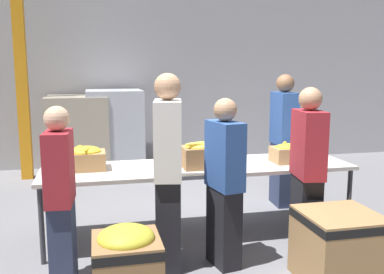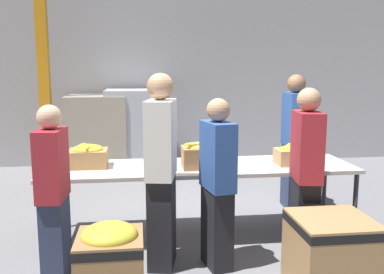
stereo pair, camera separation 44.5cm
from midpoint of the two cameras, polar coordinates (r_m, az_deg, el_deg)
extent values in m
plane|color=slate|center=(4.85, -1.79, -12.88)|extent=(30.00, 30.00, 0.00)
cube|color=#A8A8AD|center=(8.21, -7.00, 10.33)|extent=(16.00, 0.08, 4.00)
cube|color=beige|center=(4.62, -1.83, -4.07)|extent=(3.31, 0.87, 0.04)
cylinder|color=#38383D|center=(4.35, -22.28, -10.98)|extent=(0.05, 0.05, 0.74)
cylinder|color=#38383D|center=(4.94, 17.78, -8.33)|extent=(0.05, 0.05, 0.74)
cylinder|color=#38383D|center=(5.06, -20.91, -8.10)|extent=(0.05, 0.05, 0.74)
cylinder|color=#38383D|center=(5.57, 13.83, -6.18)|extent=(0.05, 0.05, 0.74)
cube|color=#A37A4C|center=(4.60, -16.71, -3.06)|extent=(0.40, 0.34, 0.18)
ellipsoid|color=yellow|center=(4.59, -16.76, -1.84)|extent=(0.32, 0.31, 0.10)
ellipsoid|color=yellow|center=(4.49, -16.58, -1.59)|extent=(0.10, 0.18, 0.05)
ellipsoid|color=yellow|center=(4.51, -16.61, -1.60)|extent=(0.16, 0.14, 0.04)
ellipsoid|color=yellow|center=(4.69, -17.53, -1.32)|extent=(0.11, 0.18, 0.05)
ellipsoid|color=yellow|center=(4.67, -16.31, -1.41)|extent=(0.22, 0.13, 0.05)
cube|color=olive|center=(4.49, -1.60, -2.74)|extent=(0.40, 0.32, 0.22)
ellipsoid|color=yellow|center=(4.47, -1.60, -1.27)|extent=(0.34, 0.28, 0.09)
ellipsoid|color=yellow|center=(4.44, -1.63, -1.03)|extent=(0.12, 0.16, 0.05)
ellipsoid|color=yellow|center=(4.37, -2.55, -1.00)|extent=(0.20, 0.05, 0.05)
ellipsoid|color=yellow|center=(4.49, -0.29, -0.91)|extent=(0.07, 0.15, 0.05)
cube|color=tan|center=(4.83, 10.39, -2.36)|extent=(0.40, 0.28, 0.17)
ellipsoid|color=yellow|center=(4.81, 10.42, -1.31)|extent=(0.34, 0.24, 0.07)
ellipsoid|color=yellow|center=(4.86, 9.70, -0.89)|extent=(0.14, 0.18, 0.05)
ellipsoid|color=yellow|center=(4.81, 11.65, -0.90)|extent=(0.08, 0.17, 0.05)
ellipsoid|color=yellow|center=(4.83, 11.29, -0.81)|extent=(0.17, 0.11, 0.04)
ellipsoid|color=yellow|center=(4.77, 11.37, -1.27)|extent=(0.05, 0.17, 0.05)
cube|color=black|center=(4.03, 1.05, -11.92)|extent=(0.26, 0.38, 0.74)
cube|color=#2D5199|center=(3.84, 1.08, -2.47)|extent=(0.28, 0.45, 0.61)
sphere|color=tan|center=(3.78, 1.10, 3.63)|extent=(0.21, 0.21, 0.21)
cube|color=black|center=(4.35, 12.04, -10.23)|extent=(0.26, 0.40, 0.78)
cube|color=maroon|center=(4.17, 12.37, -0.95)|extent=(0.28, 0.47, 0.64)
sphere|color=tan|center=(4.12, 12.57, 4.98)|extent=(0.22, 0.22, 0.22)
cube|color=#2D3856|center=(5.82, 9.81, -4.95)|extent=(0.24, 0.41, 0.83)
cube|color=#2D5199|center=(5.69, 10.02, 2.45)|extent=(0.26, 0.48, 0.68)
sphere|color=#896042|center=(5.66, 10.15, 7.06)|extent=(0.23, 0.23, 0.23)
cube|color=black|center=(4.02, -6.36, -11.25)|extent=(0.29, 0.44, 0.84)
cube|color=silver|center=(3.82, -6.56, -0.35)|extent=(0.32, 0.51, 0.70)
sphere|color=tan|center=(3.77, -6.69, 6.68)|extent=(0.24, 0.24, 0.24)
cube|color=#2D3856|center=(3.90, -20.09, -13.37)|extent=(0.21, 0.36, 0.72)
cube|color=maroon|center=(3.70, -20.64, -3.87)|extent=(0.23, 0.42, 0.60)
sphere|color=#DBAD89|center=(3.64, -21.00, 2.29)|extent=(0.20, 0.20, 0.20)
cube|color=olive|center=(3.47, -12.49, -17.42)|extent=(0.51, 0.51, 0.55)
cube|color=black|center=(3.38, -12.62, -14.04)|extent=(0.51, 0.51, 0.07)
ellipsoid|color=gold|center=(3.35, -12.66, -13.04)|extent=(0.43, 0.43, 0.18)
cube|color=#A37A4C|center=(3.88, 15.82, -14.10)|extent=(0.63, 0.63, 0.62)
cube|color=black|center=(3.79, 15.99, -10.57)|extent=(0.63, 0.63, 0.07)
cube|color=orange|center=(7.56, -23.53, 9.77)|extent=(0.18, 0.18, 4.00)
cube|color=olive|center=(7.72, -16.35, -4.37)|extent=(1.10, 1.10, 0.13)
cube|color=#A39984|center=(7.60, -16.58, 0.62)|extent=(1.01, 1.01, 1.23)
cube|color=olive|center=(7.70, -11.73, -4.22)|extent=(1.03, 1.03, 0.13)
cube|color=#B2B7C1|center=(7.57, -11.90, 1.13)|extent=(0.94, 0.94, 1.32)
camera|label=1|loc=(0.22, -92.86, -0.46)|focal=40.00mm
camera|label=2|loc=(0.22, 87.14, 0.46)|focal=40.00mm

